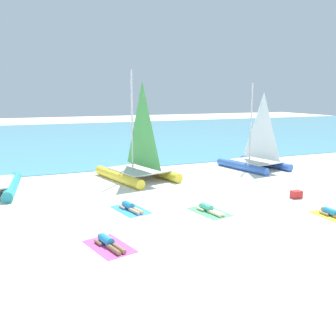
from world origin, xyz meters
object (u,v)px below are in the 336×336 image
at_px(sunbather_center_left, 130,207).
at_px(towel_rightmost, 335,217).
at_px(sunbather_leftmost, 108,242).
at_px(towel_center_left, 131,210).
at_px(sunbather_center_right, 209,209).
at_px(sunbather_rightmost, 334,213).
at_px(towel_leftmost, 109,246).
at_px(towel_center_right, 210,212).
at_px(sailboat_blue, 255,156).
at_px(sailboat_yellow, 138,163).
at_px(cooler_box, 296,194).

distance_m(sunbather_center_left, towel_rightmost, 8.48).
bearing_deg(sunbather_leftmost, towel_center_left, 47.69).
height_order(sunbather_leftmost, towel_center_left, sunbather_leftmost).
relative_size(towel_center_left, sunbather_center_right, 1.21).
bearing_deg(sunbather_leftmost, sunbather_rightmost, -18.22).
height_order(towel_leftmost, towel_rightmost, same).
bearing_deg(towel_center_right, sailboat_blue, 44.05).
distance_m(towel_center_right, sunbather_center_right, 0.14).
relative_size(sunbather_leftmost, sunbather_center_right, 0.99).
relative_size(towel_center_left, sunbather_center_left, 1.22).
bearing_deg(sunbather_leftmost, towel_leftmost, -90.00).
distance_m(sailboat_yellow, towel_center_left, 5.95).
relative_size(towel_center_right, cooler_box, 3.80).
bearing_deg(sunbather_center_right, sunbather_center_left, 142.59).
height_order(sunbather_leftmost, towel_rightmost, sunbather_leftmost).
xyz_separation_m(towel_leftmost, sunbather_rightmost, (9.17, -0.49, 0.13)).
xyz_separation_m(sunbather_center_right, cooler_box, (4.90, 0.27, 0.05)).
xyz_separation_m(sailboat_yellow, towel_rightmost, (5.31, -9.50, -0.93)).
xyz_separation_m(sunbather_leftmost, towel_rightmost, (9.18, -0.62, -0.13)).
bearing_deg(towel_center_right, sunbather_rightmost, -28.62).
xyz_separation_m(towel_leftmost, sunbather_center_right, (4.75, 1.98, 0.13)).
relative_size(sailboat_yellow, sunbather_center_right, 4.01).
distance_m(towel_center_left, sunbather_center_right, 3.34).
height_order(towel_center_left, cooler_box, cooler_box).
bearing_deg(towel_center_right, sunbather_leftmost, -158.80).
xyz_separation_m(sunbather_center_right, sunbather_rightmost, (4.42, -2.47, 0.00)).
distance_m(towel_leftmost, sunbather_center_right, 5.15).
xyz_separation_m(sailboat_blue, sunbather_leftmost, (-12.03, -8.87, -0.70)).
bearing_deg(towel_rightmost, sunbather_rightmost, 91.96).
relative_size(sailboat_yellow, cooler_box, 12.54).
bearing_deg(towel_center_left, towel_center_right, -27.17).
height_order(sailboat_blue, towel_leftmost, sailboat_blue).
bearing_deg(towel_rightmost, towel_leftmost, 176.54).
bearing_deg(sunbather_center_right, cooler_box, -7.17).
xyz_separation_m(towel_center_right, sunbather_center_right, (-0.01, 0.07, 0.13)).
distance_m(sunbather_center_right, cooler_box, 4.91).
height_order(towel_rightmost, cooler_box, cooler_box).
distance_m(sailboat_yellow, sunbather_rightmost, 10.85).
bearing_deg(towel_center_right, towel_rightmost, -29.27).
xyz_separation_m(sunbather_center_left, towel_center_right, (3.02, -1.61, -0.13)).
xyz_separation_m(sailboat_blue, towel_center_left, (-10.26, -5.48, -0.83)).
height_order(towel_center_right, sunbather_rightmost, sunbather_rightmost).
bearing_deg(towel_leftmost, towel_center_right, 21.94).
xyz_separation_m(towel_leftmost, cooler_box, (9.64, 2.25, 0.17)).
bearing_deg(sunbather_rightmost, sailboat_yellow, 117.41).
relative_size(sailboat_blue, towel_center_left, 2.94).
bearing_deg(sunbather_rightmost, sunbather_center_left, 149.67).
distance_m(towel_leftmost, cooler_box, 9.90).
bearing_deg(towel_rightmost, sailboat_blue, 73.30).
distance_m(towel_center_left, cooler_box, 7.99).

